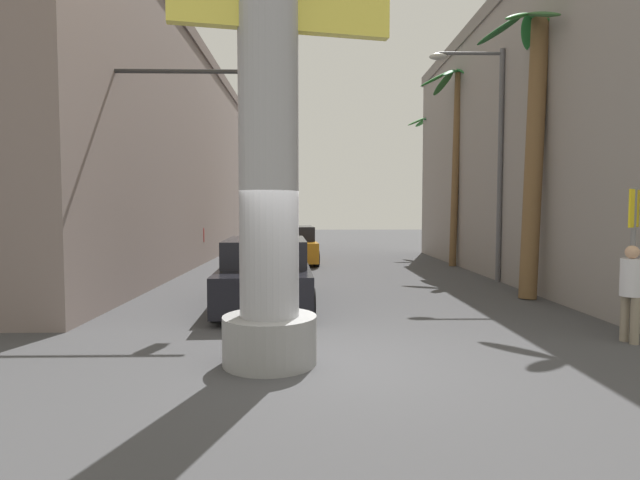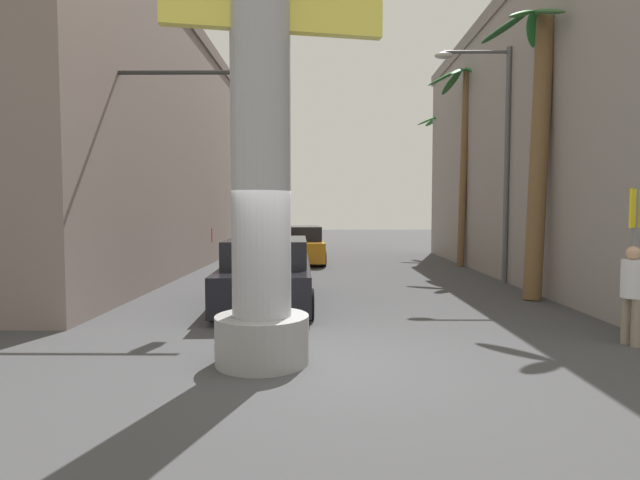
% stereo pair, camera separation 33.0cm
% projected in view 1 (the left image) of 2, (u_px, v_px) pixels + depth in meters
% --- Properties ---
extents(ground_plane, '(84.29, 84.29, 0.00)m').
position_uv_depth(ground_plane, '(316.00, 275.00, 17.22)').
color(ground_plane, '#424244').
extents(building_left, '(8.97, 23.47, 9.21)m').
position_uv_depth(building_left, '(91.00, 152.00, 20.20)').
color(building_left, slate).
rests_on(building_left, ground).
extents(building_right, '(6.81, 18.44, 9.21)m').
position_uv_depth(building_right, '(577.00, 142.00, 17.29)').
color(building_right, gray).
rests_on(building_right, ground).
extents(neon_sign_pole, '(3.44, 1.36, 10.16)m').
position_uv_depth(neon_sign_pole, '(268.00, 44.00, 6.98)').
color(neon_sign_pole, '#9E9EA3').
rests_on(neon_sign_pole, ground).
extents(street_lamp, '(2.33, 0.28, 7.16)m').
position_uv_depth(street_lamp, '(489.00, 143.00, 15.34)').
color(street_lamp, '#59595E').
rests_on(street_lamp, ground).
extents(crossing_sign, '(0.47, 0.47, 2.61)m').
position_uv_depth(crossing_sign, '(633.00, 241.00, 8.46)').
color(crossing_sign, slate).
rests_on(crossing_sign, ground).
extents(traffic_light_mast, '(4.85, 0.32, 5.51)m').
position_uv_depth(traffic_light_mast, '(140.00, 138.00, 11.48)').
color(traffic_light_mast, '#333333').
rests_on(traffic_light_mast, ground).
extents(car_lead, '(2.32, 5.20, 1.56)m').
position_uv_depth(car_lead, '(266.00, 273.00, 11.84)').
color(car_lead, black).
rests_on(car_lead, ground).
extents(car_far, '(2.19, 4.91, 1.56)m').
position_uv_depth(car_far, '(294.00, 245.00, 21.48)').
color(car_far, black).
rests_on(car_far, ground).
extents(palm_tree_mid_right, '(2.78, 2.64, 7.88)m').
position_uv_depth(palm_tree_mid_right, '(456.00, 135.00, 19.86)').
color(palm_tree_mid_right, brown).
rests_on(palm_tree_mid_right, ground).
extents(palm_tree_far_right, '(2.57, 2.53, 7.34)m').
position_uv_depth(palm_tree_far_right, '(431.00, 166.00, 26.55)').
color(palm_tree_far_right, brown).
rests_on(palm_tree_far_right, ground).
extents(palm_tree_near_right, '(2.45, 2.46, 7.24)m').
position_uv_depth(palm_tree_near_right, '(533.00, 136.00, 12.55)').
color(palm_tree_near_right, brown).
rests_on(palm_tree_near_right, ground).
extents(pedestrian_by_sign, '(0.41, 0.41, 1.64)m').
position_uv_depth(pedestrian_by_sign, '(631.00, 287.00, 8.33)').
color(pedestrian_by_sign, gray).
rests_on(pedestrian_by_sign, ground).
extents(pedestrian_far_left, '(0.38, 0.38, 1.71)m').
position_uv_depth(pedestrian_far_left, '(200.00, 240.00, 20.94)').
color(pedestrian_far_left, '#3F3833').
rests_on(pedestrian_far_left, ground).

